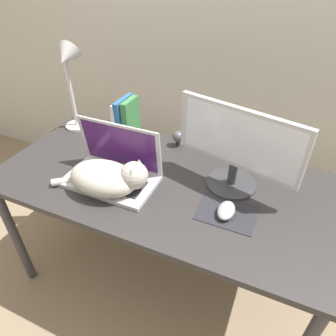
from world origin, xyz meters
The scene contains 11 objects.
ground_plane centered at (0.00, 0.00, 0.00)m, with size 12.00×12.00×0.00m, color #847056.
wall_back centered at (0.00, 1.18, 1.30)m, with size 8.00×0.05×2.60m.
desk centered at (0.00, 0.35, 0.64)m, with size 1.47×0.71×0.71m.
laptop centered at (-0.19, 0.28, 0.75)m, with size 0.39×0.23×0.24m.
cat centered at (-0.16, 0.20, 0.77)m, with size 0.41×0.20×0.15m.
external_monitor centered at (0.29, 0.44, 0.90)m, with size 0.51×0.21×0.35m.
mousepad centered at (0.32, 0.27, 0.71)m, with size 0.22×0.17×0.00m.
computer_mouse centered at (0.31, 0.26, 0.73)m, with size 0.06×0.11×0.04m.
book_row centered at (-0.30, 0.59, 0.82)m, with size 0.10×0.16×0.23m.
desk_lamp centered at (-0.60, 0.57, 1.03)m, with size 0.17×0.17×0.48m.
webcam centered at (-0.04, 0.64, 0.76)m, with size 0.06×0.06×0.08m.
Camera 1 is at (0.44, -0.57, 1.52)m, focal length 32.00 mm.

